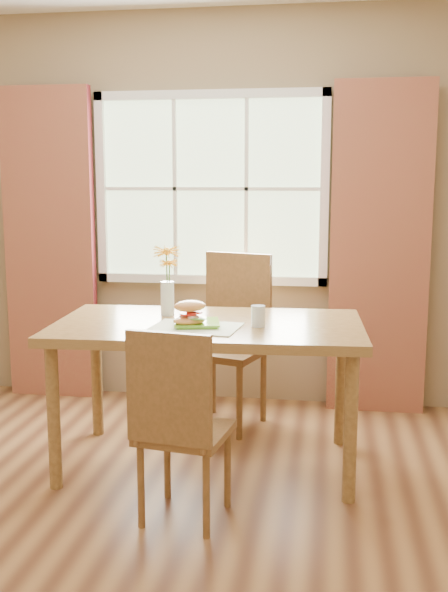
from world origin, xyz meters
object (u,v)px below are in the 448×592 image
chair_near (179,419)px  croissant_sandwich (190,313)px  dining_table (208,338)px  flower_vase (167,274)px  chair_far (232,331)px  water_glass (258,317)px

chair_near → croissant_sandwich: size_ratio=4.47×
dining_table → chair_near: bearing=-93.7°
dining_table → croissant_sandwich: bearing=-116.8°
croissant_sandwich → flower_vase: size_ratio=0.52×
chair_near → flower_vase: 1.05m
dining_table → flower_vase: (-0.26, 0.17, 0.32)m
chair_far → flower_vase: flower_vase is taller
water_glass → dining_table: bearing=167.5°
water_glass → flower_vase: bearing=157.1°
dining_table → chair_far: bearing=85.0°
croissant_sandwich → water_glass: bearing=-12.1°
chair_near → flower_vase: flower_vase is taller
flower_vase → croissant_sandwich: bearing=-59.0°
dining_table → chair_far: chair_far is taller
chair_near → chair_far: chair_far is taller
croissant_sandwich → water_glass: (0.35, 0.09, -0.03)m
chair_near → croissant_sandwich: croissant_sandwich is taller
dining_table → flower_vase: bearing=145.0°
chair_far → croissant_sandwich: chair_far is taller
chair_far → flower_vase: (-0.29, -0.54, 0.44)m
croissant_sandwich → chair_far: bearing=56.1°
dining_table → flower_vase: flower_vase is taller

